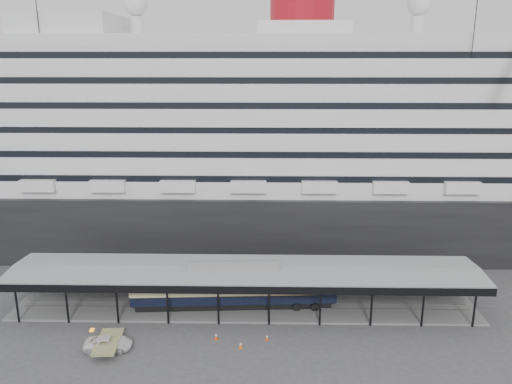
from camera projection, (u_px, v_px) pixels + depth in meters
ground at (243, 328)px, 56.22m from camera, size 200.00×200.00×0.00m
cruise_ship at (252, 128)px, 82.43m from camera, size 130.00×30.00×43.90m
platform_canopy at (245, 289)px, 60.45m from camera, size 56.00×9.18×5.30m
port_truck at (108, 343)px, 52.01m from camera, size 5.05×2.59×1.37m
pullman_carriage at (234, 285)px, 60.33m from camera, size 24.75×4.62×24.16m
traffic_cone_left at (216, 336)px, 53.95m from camera, size 0.51×0.51×0.78m
traffic_cone_mid at (241, 345)px, 52.29m from camera, size 0.44×0.44×0.73m
traffic_cone_right at (267, 337)px, 53.76m from camera, size 0.43×0.43×0.70m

